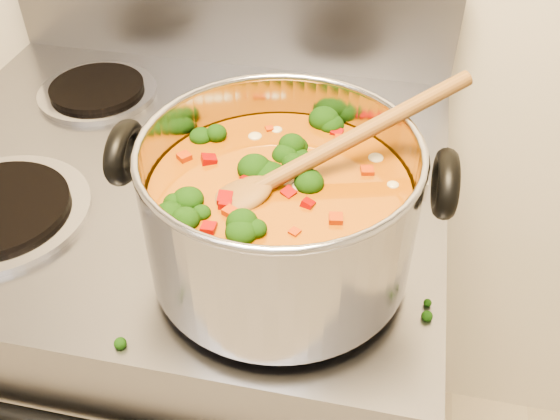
# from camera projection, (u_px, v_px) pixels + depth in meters

# --- Properties ---
(electric_range) EXTENTS (0.73, 0.66, 1.08)m
(electric_range) POSITION_uv_depth(u_px,v_px,m) (201.00, 358.00, 1.15)
(electric_range) COLOR gray
(electric_range) RESTS_ON ground
(stockpot) EXTENTS (0.34, 0.28, 0.17)m
(stockpot) POSITION_uv_depth(u_px,v_px,m) (280.00, 211.00, 0.64)
(stockpot) COLOR #AAAAB2
(stockpot) RESTS_ON electric_range
(wooden_spoon) EXTENTS (0.26, 0.20, 0.10)m
(wooden_spoon) POSITION_uv_depth(u_px,v_px,m) (299.00, 166.00, 0.61)
(wooden_spoon) COLOR brown
(wooden_spoon) RESTS_ON stockpot
(cooktop_crumbs) EXTENTS (0.21, 0.22, 0.01)m
(cooktop_crumbs) POSITION_uv_depth(u_px,v_px,m) (368.00, 281.00, 0.68)
(cooktop_crumbs) COLOR black
(cooktop_crumbs) RESTS_ON electric_range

